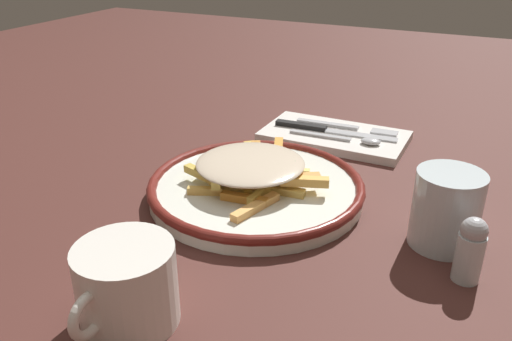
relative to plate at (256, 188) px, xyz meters
The scene contains 10 objects.
ground_plane 0.01m from the plate, ahead, with size 2.60×2.60×0.00m, color #4D2822.
plate is the anchor object (origin of this frame).
fries_heap 0.03m from the plate, 114.73° to the right, with size 0.22×0.21×0.04m.
napkin 0.24m from the plate, behind, with size 0.13×0.24×0.01m, color silver.
fork 0.27m from the plate, behind, with size 0.03×0.18×0.00m.
knife 0.24m from the plate, behind, with size 0.03×0.21×0.01m.
spoon 0.22m from the plate, 162.46° to the left, with size 0.02×0.15×0.01m.
water_glass 0.24m from the plate, 87.45° to the left, with size 0.08×0.08×0.09m, color silver.
coffee_mug 0.27m from the plate, ahead, with size 0.12×0.09×0.08m.
salt_shaker 0.28m from the plate, 75.71° to the left, with size 0.03×0.03×0.07m.
Camera 1 is at (0.56, 0.27, 0.34)m, focal length 36.75 mm.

